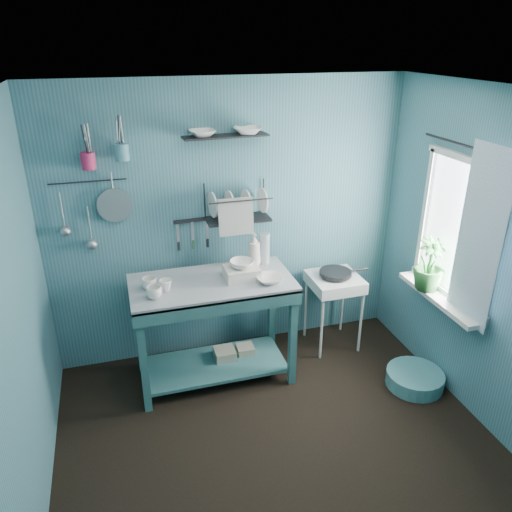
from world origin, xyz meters
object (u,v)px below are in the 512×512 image
object	(u,v)px
hotplate_stand	(333,311)
utensil_cup_teal	(122,152)
mug_mid	(166,285)
colander	(115,205)
storage_tin_large	(225,360)
floor_basin	(415,379)
potted_plant	(430,264)
utensil_cup_magenta	(88,161)
soap_bottle	(254,249)
frying_pan	(335,273)
water_bottle	(264,248)
mug_left	(154,293)
work_counter	(214,330)
mug_right	(149,284)
storage_tin_small	(245,355)
wash_tub	(242,273)
dish_rack	(238,203)

from	to	relation	value
hotplate_stand	utensil_cup_teal	bearing A→B (deg)	-177.98
mug_mid	colander	distance (m)	0.79
storage_tin_large	floor_basin	bearing A→B (deg)	-23.68
utensil_cup_teal	potted_plant	size ratio (longest dim) A/B	0.29
utensil_cup_magenta	potted_plant	distance (m)	2.86
soap_bottle	frying_pan	bearing A→B (deg)	-1.37
potted_plant	water_bottle	bearing A→B (deg)	152.20
mug_left	frying_pan	size ratio (longest dim) A/B	0.41
work_counter	mug_right	size ratio (longest dim) A/B	10.85
water_bottle	frying_pan	distance (m)	0.75
mug_left	storage_tin_large	bearing A→B (deg)	19.90
storage_tin_large	storage_tin_small	xyz separation A→B (m)	(0.20, 0.03, -0.01)
water_bottle	mug_right	bearing A→B (deg)	-167.83
hotplate_stand	colander	size ratio (longest dim) A/B	2.62
storage_tin_large	mug_left	bearing A→B (deg)	-160.10
work_counter	storage_tin_small	bearing A→B (deg)	4.51
mug_left	frying_pan	bearing A→B (deg)	11.47
mug_mid	potted_plant	world-z (taller)	potted_plant
work_counter	hotplate_stand	world-z (taller)	work_counter
mug_mid	utensil_cup_magenta	size ratio (longest dim) A/B	0.77
floor_basin	utensil_cup_magenta	bearing A→B (deg)	157.57
mug_mid	work_counter	bearing A→B (deg)	8.97
mug_mid	hotplate_stand	size ratio (longest dim) A/B	0.14
colander	storage_tin_small	bearing A→B (deg)	-19.52
wash_tub	potted_plant	xyz separation A→B (m)	(1.50, -0.41, 0.06)
soap_bottle	water_bottle	bearing A→B (deg)	11.31
mug_right	utensil_cup_magenta	size ratio (longest dim) A/B	0.95
dish_rack	utensil_cup_magenta	xyz separation A→B (m)	(-1.17, 0.05, 0.43)
mug_left	colander	bearing A→B (deg)	109.84
soap_bottle	hotplate_stand	world-z (taller)	soap_bottle
frying_pan	storage_tin_small	world-z (taller)	frying_pan
soap_bottle	utensil_cup_magenta	xyz separation A→B (m)	(-1.27, 0.20, 0.81)
water_bottle	utensil_cup_magenta	bearing A→B (deg)	172.41
utensil_cup_magenta	utensil_cup_teal	bearing A→B (deg)	0.00
utensil_cup_teal	water_bottle	bearing A→B (deg)	-9.32
water_bottle	utensil_cup_teal	size ratio (longest dim) A/B	2.15
hotplate_stand	colander	xyz separation A→B (m)	(-1.90, 0.25, 1.16)
mug_mid	dish_rack	xyz separation A→B (m)	(0.70, 0.41, 0.49)
utensil_cup_teal	colander	world-z (taller)	utensil_cup_teal
colander	potted_plant	xyz separation A→B (m)	(2.44, -0.86, -0.47)
utensil_cup_teal	floor_basin	world-z (taller)	utensil_cup_teal
dish_rack	water_bottle	bearing A→B (deg)	-38.50
mug_right	utensil_cup_teal	bearing A→B (deg)	102.66
hotplate_stand	utensil_cup_teal	world-z (taller)	utensil_cup_teal
hotplate_stand	floor_basin	distance (m)	0.96
mug_left	wash_tub	bearing A→B (deg)	10.86
utensil_cup_magenta	floor_basin	size ratio (longest dim) A/B	0.27
mug_left	utensil_cup_teal	size ratio (longest dim) A/B	0.95
utensil_cup_magenta	storage_tin_large	distance (m)	2.06
mug_right	floor_basin	world-z (taller)	mug_right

